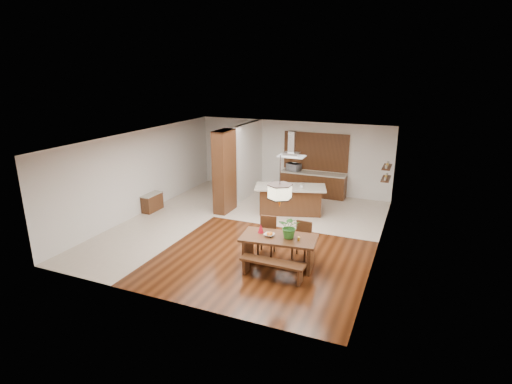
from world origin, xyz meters
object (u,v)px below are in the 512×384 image
at_px(microwave, 294,167).
at_px(fruit_bowl, 269,235).
at_px(dining_chair_left, 266,236).
at_px(dining_chair_right, 301,241).
at_px(pendant_lantern, 280,182).
at_px(island_cup, 302,187).
at_px(kitchen_island, 290,199).
at_px(dining_table, 279,244).
at_px(hallway_console, 152,202).
at_px(foliage_plant, 290,227).
at_px(dining_bench, 272,270).
at_px(range_hood, 292,144).

bearing_deg(microwave, fruit_bowl, -57.52).
relative_size(dining_chair_left, dining_chair_right, 1.04).
height_order(pendant_lantern, island_cup, pendant_lantern).
height_order(kitchen_island, island_cup, island_cup).
bearing_deg(pendant_lantern, dining_table, -45.00).
distance_m(hallway_console, pendant_lantern, 6.29).
xyz_separation_m(pendant_lantern, kitchen_island, (-0.95, 3.85, -1.73)).
bearing_deg(dining_table, foliage_plant, 11.01).
bearing_deg(dining_table, dining_chair_left, 136.16).
height_order(hallway_console, foliage_plant, foliage_plant).
bearing_deg(kitchen_island, dining_chair_right, -84.36).
relative_size(dining_table, dining_chair_left, 1.94).
xyz_separation_m(dining_bench, pendant_lantern, (-0.08, 0.68, 2.02)).
bearing_deg(island_cup, pendant_lantern, -82.05).
height_order(hallway_console, kitchen_island, kitchen_island).
distance_m(dining_bench, dining_chair_right, 1.39).
height_order(fruit_bowl, microwave, microwave).
xyz_separation_m(dining_table, kitchen_island, (-0.95, 3.85, -0.07)).
height_order(dining_table, foliage_plant, foliage_plant).
xyz_separation_m(dining_chair_left, microwave, (-1.04, 5.65, 0.58)).
bearing_deg(fruit_bowl, dining_table, 11.64).
bearing_deg(dining_chair_left, pendant_lantern, -51.06).
xyz_separation_m(dining_bench, fruit_bowl, (-0.33, 0.63, 0.60)).
bearing_deg(foliage_plant, pendant_lantern, -168.99).
xyz_separation_m(hallway_console, range_hood, (4.63, 1.67, 2.15)).
distance_m(pendant_lantern, island_cup, 3.95).
xyz_separation_m(dining_bench, dining_chair_left, (-0.63, 1.21, 0.29)).
relative_size(dining_table, island_cup, 16.00).
relative_size(dining_table, dining_bench, 1.26).
bearing_deg(range_hood, island_cup, -17.05).
distance_m(foliage_plant, kitchen_island, 4.03).
height_order(dining_table, dining_bench, dining_table).
xyz_separation_m(pendant_lantern, island_cup, (-0.52, 3.73, -1.20)).
bearing_deg(island_cup, dining_bench, -82.22).
xyz_separation_m(fruit_bowl, kitchen_island, (-0.70, 3.90, -0.32)).
xyz_separation_m(hallway_console, dining_chair_right, (5.98, -1.55, 0.18)).
distance_m(pendant_lantern, range_hood, 3.98).
distance_m(dining_chair_right, pendant_lantern, 1.91).
relative_size(hallway_console, pendant_lantern, 0.67).
distance_m(dining_bench, foliage_plant, 1.15).
relative_size(foliage_plant, island_cup, 4.68).
xyz_separation_m(hallway_console, island_cup, (5.06, 1.54, 0.73)).
bearing_deg(dining_chair_left, microwave, 93.24).
bearing_deg(range_hood, dining_chair_right, -67.24).
xyz_separation_m(pendant_lantern, microwave, (-1.59, 6.17, -1.14)).
distance_m(hallway_console, fruit_bowl, 5.80).
height_order(dining_bench, pendant_lantern, pendant_lantern).
xyz_separation_m(hallway_console, dining_table, (5.58, -2.18, 0.27)).
xyz_separation_m(dining_chair_left, dining_chair_right, (0.95, 0.11, -0.02)).
bearing_deg(dining_table, dining_chair_right, 57.58).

